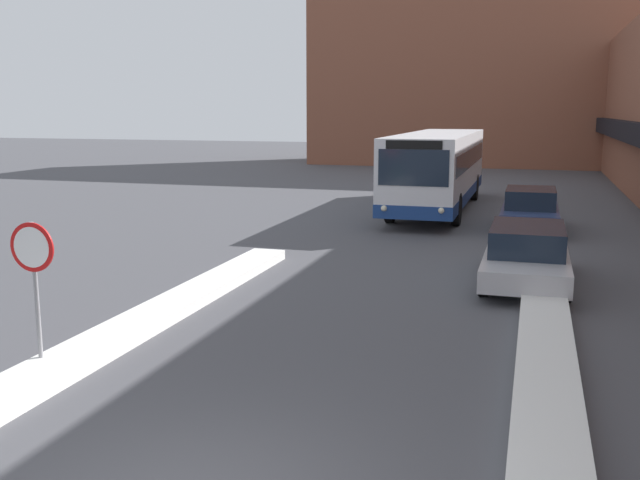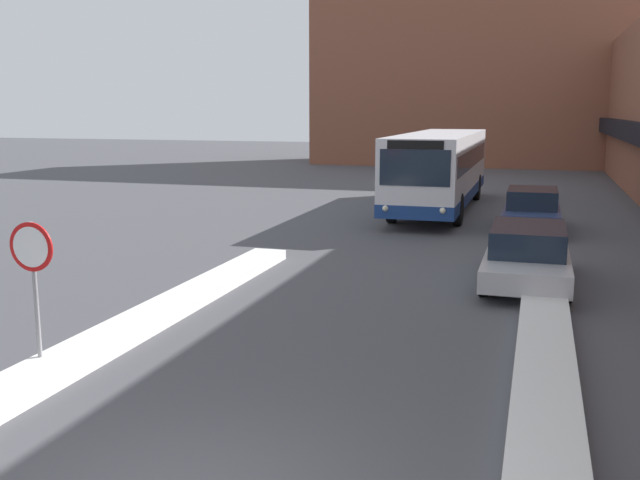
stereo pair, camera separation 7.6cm
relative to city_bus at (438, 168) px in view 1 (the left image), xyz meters
name	(u,v)px [view 1 (the left image)]	position (x,y,z in m)	size (l,w,h in m)	color
building_backdrop_far	(493,68)	(0.46, 25.69, 5.30)	(26.00, 8.00, 14.02)	brown
snow_bank_left	(155,315)	(-3.14, -17.13, -1.59)	(0.90, 12.44, 0.25)	silver
snow_bank_right	(545,339)	(4.06, -16.62, -1.55)	(0.90, 13.72, 0.32)	silver
city_bus	(438,168)	(0.00, 0.00, 0.00)	(2.64, 12.37, 3.10)	silver
parked_car_front	(527,254)	(3.66, -11.83, -1.02)	(1.93, 4.82, 1.36)	#B7B7BC
parked_car_back	(530,209)	(3.66, -3.99, -1.00)	(1.87, 4.37, 1.40)	navy
stop_sign	(33,265)	(-3.45, -20.09, 0.01)	(0.76, 0.08, 2.37)	gray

